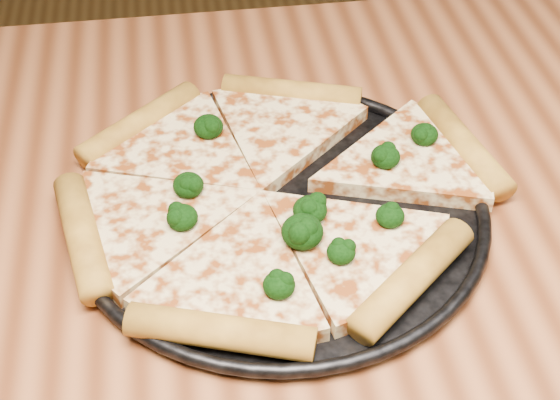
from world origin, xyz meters
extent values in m
cube|color=brown|center=(0.00, 0.00, 0.73)|extent=(1.20, 0.90, 0.04)
cylinder|color=black|center=(-0.05, 0.09, 0.75)|extent=(0.34, 0.34, 0.01)
torus|color=black|center=(-0.05, 0.09, 0.76)|extent=(0.35, 0.35, 0.01)
cylinder|color=gold|center=(0.13, 0.14, 0.77)|extent=(0.05, 0.14, 0.03)
cylinder|color=gold|center=(-0.01, 0.25, 0.77)|extent=(0.14, 0.07, 0.03)
cylinder|color=gold|center=(-0.16, 0.22, 0.77)|extent=(0.12, 0.11, 0.03)
cylinder|color=gold|center=(-0.21, 0.07, 0.77)|extent=(0.05, 0.14, 0.03)
cylinder|color=gold|center=(-0.11, -0.04, 0.77)|extent=(0.14, 0.07, 0.03)
cylinder|color=gold|center=(0.04, -0.01, 0.77)|extent=(0.12, 0.11, 0.03)
ellipsoid|color=black|center=(-0.03, 0.06, 0.78)|extent=(0.03, 0.03, 0.02)
ellipsoid|color=black|center=(0.04, 0.05, 0.78)|extent=(0.02, 0.02, 0.02)
ellipsoid|color=black|center=(-0.04, 0.04, 0.78)|extent=(0.03, 0.03, 0.03)
ellipsoid|color=black|center=(-0.12, 0.11, 0.78)|extent=(0.03, 0.03, 0.02)
ellipsoid|color=black|center=(-0.01, 0.02, 0.78)|extent=(0.02, 0.02, 0.02)
ellipsoid|color=black|center=(-0.10, 0.19, 0.78)|extent=(0.03, 0.03, 0.02)
ellipsoid|color=black|center=(-0.13, 0.07, 0.78)|extent=(0.03, 0.03, 0.02)
ellipsoid|color=black|center=(-0.06, -0.01, 0.78)|extent=(0.02, 0.02, 0.02)
ellipsoid|color=black|center=(0.09, 0.15, 0.78)|extent=(0.02, 0.02, 0.02)
ellipsoid|color=black|center=(0.05, 0.12, 0.78)|extent=(0.03, 0.03, 0.02)
camera|label=1|loc=(-0.12, -0.41, 1.22)|focal=52.39mm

